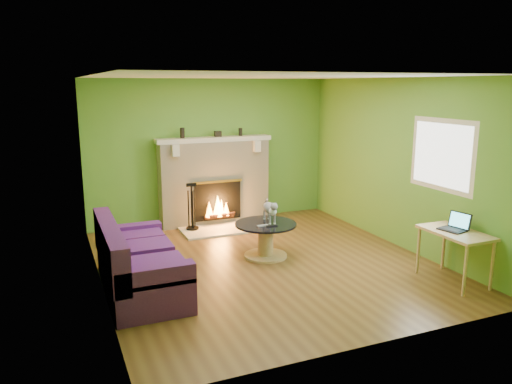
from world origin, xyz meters
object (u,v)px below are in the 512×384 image
Objects in this scene: coffee_table at (266,237)px; desk at (455,238)px; sofa at (136,264)px; cat at (269,210)px.

desk is at bearing -44.24° from coffee_table.
sofa is 2.02m from coffee_table.
desk is (3.81, -1.30, 0.26)m from sofa.
coffee_table is (1.96, 0.50, -0.04)m from sofa.
cat reaches higher than coffee_table.
coffee_table is 1.64× the size of cat.
cat is at bearing 133.71° from desk.
cat is (-1.77, 1.85, 0.09)m from desk.
sofa is at bearing 161.15° from desk.
sofa is 2.13× the size of coffee_table.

